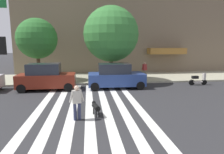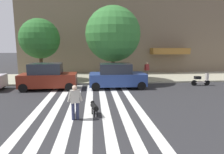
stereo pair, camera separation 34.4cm
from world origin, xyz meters
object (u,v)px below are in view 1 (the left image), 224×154
(street_tree_middle, at_px, (111,34))
(parked_car_behind_first, at_px, (46,77))
(pedestrian_dog_walker, at_px, (77,101))
(pedestrian_bystander, at_px, (145,69))
(parked_car_third_in_line, at_px, (116,76))
(street_tree_nearest, at_px, (37,39))
(parked_scooter, at_px, (198,80))
(dog_on_leash, at_px, (96,107))

(street_tree_middle, bearing_deg, parked_car_behind_first, -155.58)
(pedestrian_dog_walker, relative_size, pedestrian_bystander, 1.00)
(parked_car_third_in_line, xyz_separation_m, street_tree_nearest, (-6.77, 3.39, 3.06))
(parked_car_third_in_line, height_order, parked_scooter, parked_car_third_in_line)
(parked_car_behind_first, height_order, street_tree_nearest, street_tree_nearest)
(parked_scooter, distance_m, pedestrian_bystander, 5.02)
(parked_scooter, bearing_deg, parked_car_third_in_line, -177.97)
(street_tree_nearest, bearing_deg, parked_car_behind_first, -68.56)
(parked_scooter, bearing_deg, street_tree_nearest, 167.44)
(parked_car_third_in_line, xyz_separation_m, dog_on_leash, (-1.87, -6.04, -0.51))
(parked_scooter, xyz_separation_m, street_tree_middle, (-7.39, 2.17, 3.94))
(parked_car_behind_first, relative_size, pedestrian_bystander, 2.64)
(dog_on_leash, bearing_deg, pedestrian_bystander, 60.76)
(parked_car_behind_first, bearing_deg, pedestrian_bystander, 20.83)
(parked_car_third_in_line, height_order, street_tree_nearest, street_tree_nearest)
(parked_car_behind_first, relative_size, street_tree_middle, 0.64)
(parked_scooter, relative_size, pedestrian_bystander, 0.99)
(dog_on_leash, bearing_deg, parked_car_third_in_line, 72.81)
(pedestrian_bystander, bearing_deg, pedestrian_dog_walker, -121.90)
(street_tree_middle, bearing_deg, street_tree_nearest, 171.77)
(street_tree_middle, distance_m, pedestrian_dog_walker, 9.95)
(street_tree_nearest, distance_m, dog_on_leash, 11.22)
(parked_car_behind_first, distance_m, dog_on_leash, 7.04)
(street_tree_middle, xyz_separation_m, dog_on_leash, (-1.78, -8.47, -3.97))
(street_tree_nearest, xyz_separation_m, pedestrian_dog_walker, (4.02, -9.90, -3.09))
(dog_on_leash, height_order, pedestrian_bystander, pedestrian_bystander)
(pedestrian_dog_walker, distance_m, dog_on_leash, 1.11)
(street_tree_nearest, relative_size, pedestrian_dog_walker, 3.48)
(street_tree_middle, relative_size, pedestrian_dog_walker, 4.12)
(parked_car_behind_first, xyz_separation_m, parked_car_third_in_line, (5.44, 0.00, -0.02))
(parked_scooter, bearing_deg, dog_on_leash, -145.51)
(street_tree_middle, bearing_deg, parked_car_third_in_line, -87.84)
(street_tree_nearest, bearing_deg, parked_car_third_in_line, -26.62)
(street_tree_middle, bearing_deg, pedestrian_bystander, 14.97)
(dog_on_leash, bearing_deg, parked_scooter, 34.49)
(parked_scooter, bearing_deg, pedestrian_bystander, 141.58)
(parked_scooter, bearing_deg, pedestrian_dog_walker, -146.04)
(parked_scooter, bearing_deg, street_tree_middle, 163.66)
(parked_scooter, distance_m, street_tree_nearest, 14.85)
(parked_car_behind_first, relative_size, parked_scooter, 2.65)
(street_tree_nearest, height_order, street_tree_middle, street_tree_middle)
(street_tree_nearest, distance_m, street_tree_middle, 6.76)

